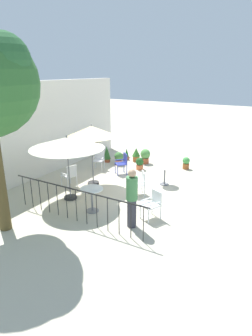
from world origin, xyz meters
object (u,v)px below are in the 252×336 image
patio_chair_0 (99,158)px  potted_plant_6 (127,154)px  patio_chair_4 (140,182)px  potted_plant_5 (107,154)px  cafe_table_0 (92,196)px  potted_plant_3 (186,163)px  standing_person (132,198)px  potted_plant_4 (145,156)px  potted_plant_1 (119,158)px  patio_umbrella_0 (67,143)px  potted_plant_0 (136,154)px  patio_umbrella_1 (91,132)px  cafe_table_1 (165,172)px  patio_chair_2 (123,162)px  potted_plant_2 (140,163)px  patio_chair_3 (153,203)px  patio_chair_1 (70,174)px

patio_chair_0 → potted_plant_6: patio_chair_0 is taller
patio_chair_4 → potted_plant_5: bearing=50.0°
cafe_table_0 → potted_plant_6: 5.67m
potted_plant_3 → standing_person: bearing=-176.5°
patio_chair_0 → potted_plant_4: (1.80, -1.41, -0.14)m
patio_chair_4 → potted_plant_1: patio_chair_4 is taller
potted_plant_5 → potted_plant_6: bearing=-39.1°
patio_umbrella_0 → standing_person: size_ratio=1.43×
potted_plant_5 → potted_plant_3: bearing=-75.9°
potted_plant_4 → potted_plant_0: bearing=82.8°
potted_plant_1 → standing_person: size_ratio=0.36×
potted_plant_3 → potted_plant_6: 3.02m
potted_plant_6 → potted_plant_1: bearing=-174.5°
patio_umbrella_1 → cafe_table_1: size_ratio=3.25×
patio_chair_0 → cafe_table_1: bearing=-94.5°
patio_umbrella_0 → potted_plant_1: 4.43m
patio_chair_0 → standing_person: (-3.67, -3.70, 0.36)m
patio_umbrella_1 → patio_chair_2: size_ratio=2.60×
potted_plant_5 → patio_chair_0: bearing=-164.4°
patio_chair_2 → potted_plant_1: bearing=38.7°
patio_umbrella_1 → potted_plant_3: (3.59, -2.52, -1.78)m
patio_chair_2 → potted_plant_6: size_ratio=1.57×
patio_umbrella_1 → cafe_table_0: 2.78m
potted_plant_6 → patio_umbrella_0: bearing=-173.0°
potted_plant_2 → potted_plant_5: size_ratio=0.70×
cafe_table_1 → patio_chair_2: 2.04m
potted_plant_0 → standing_person: bearing=-153.0°
cafe_table_1 → patio_chair_4: patio_chair_4 is taller
potted_plant_3 → standing_person: size_ratio=0.32×
potted_plant_6 → potted_plant_3: bearing=-87.7°
potted_plant_2 → patio_umbrella_1: bearing=163.1°
potted_plant_5 → potted_plant_4: bearing=-67.2°
patio_chair_2 → potted_plant_6: (1.90, 0.89, -0.26)m
potted_plant_1 → potted_plant_6: potted_plant_1 is taller
cafe_table_1 → potted_plant_0: 3.19m
patio_umbrella_1 → patio_chair_3: 3.77m
potted_plant_5 → standing_person: standing_person is taller
patio_chair_3 → patio_chair_4: size_ratio=0.99×
patio_umbrella_1 → patio_chair_1: (-0.68, 0.56, -1.55)m
patio_chair_1 → potted_plant_6: patio_chair_1 is taller
patio_chair_2 → standing_person: (-3.65, -2.46, 0.36)m
cafe_table_1 → standing_person: (-3.41, -0.44, 0.39)m
patio_chair_3 → patio_chair_4: patio_chair_4 is taller
patio_umbrella_1 → patio_chair_4: 2.57m
patio_umbrella_0 → potted_plant_0: 5.22m
patio_umbrella_1 → potted_plant_5: bearing=23.1°
potted_plant_0 → standing_person: size_ratio=0.39×
cafe_table_1 → potted_plant_2: bearing=55.7°
potted_plant_0 → potted_plant_6: 0.55m
patio_chair_4 → patio_umbrella_0: bearing=128.4°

